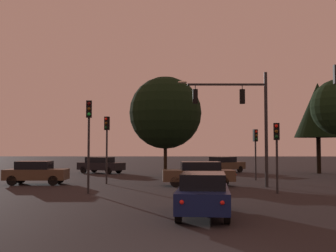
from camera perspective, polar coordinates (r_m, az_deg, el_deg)
ground_plane at (r=33.66m, az=1.69°, el=-7.02°), size 168.00×168.00×0.00m
traffic_signal_mast_arm at (r=26.47m, az=9.92°, el=2.12°), size 5.51×0.44×7.07m
traffic_light_corner_left at (r=31.96m, az=11.70°, el=-2.37°), size 0.36×0.39×3.76m
traffic_light_corner_right at (r=22.97m, az=14.42°, el=-2.24°), size 0.36×0.38×3.70m
traffic_light_median at (r=28.46m, az=-8.25°, el=-1.37°), size 0.36×0.38×4.47m
traffic_light_far_side at (r=22.67m, az=-10.61°, el=-0.28°), size 0.34×0.37×4.89m
car_nearside_lane at (r=15.09m, az=4.78°, el=-9.03°), size 2.11×4.63×1.52m
car_crossing_left at (r=26.82m, az=4.15°, el=-6.36°), size 4.61×2.06×1.52m
car_crossing_right at (r=29.11m, az=-17.34°, el=-5.97°), size 4.06×1.97×1.52m
car_far_lane at (r=40.49m, az=-9.04°, el=-5.17°), size 4.71×3.59×1.52m
car_parked_lot at (r=41.49m, az=7.51°, el=-5.13°), size 4.41×4.06×1.52m
tree_behind_sign at (r=34.65m, az=-0.36°, el=1.80°), size 5.91×5.91×8.22m
tree_left_far at (r=42.16m, az=19.52°, el=2.01°), size 4.40×4.40×8.50m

